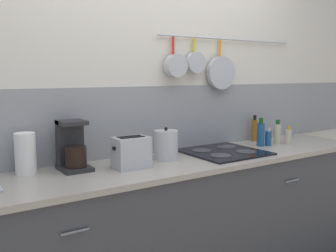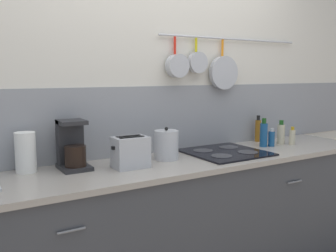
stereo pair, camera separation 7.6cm
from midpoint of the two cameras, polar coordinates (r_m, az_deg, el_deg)
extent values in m
cube|color=silver|center=(2.70, -1.76, 4.40)|extent=(7.20, 0.06, 2.60)
cube|color=gray|center=(2.71, -1.69, 1.02)|extent=(7.20, 0.07, 0.48)
cylinder|color=#B7BABF|center=(3.08, 10.60, 12.88)|extent=(1.36, 0.02, 0.02)
cylinder|color=red|center=(2.74, 1.86, 12.17)|extent=(0.02, 0.02, 0.12)
cylinder|color=#B7BABF|center=(2.71, 2.25, 9.14)|extent=(0.17, 0.07, 0.17)
cylinder|color=gold|center=(2.85, 5.09, 12.21)|extent=(0.02, 0.02, 0.10)
cylinder|color=#B7BABF|center=(2.83, 5.32, 9.61)|extent=(0.16, 0.04, 0.16)
cylinder|color=orange|center=(3.00, 9.04, 11.68)|extent=(0.02, 0.02, 0.13)
cylinder|color=#B7BABF|center=(2.98, 9.21, 8.00)|extent=(0.26, 0.04, 0.26)
cube|color=#3F4247|center=(2.61, 2.19, -15.36)|extent=(3.20, 0.57, 0.86)
cylinder|color=slate|center=(1.94, -13.37, -15.27)|extent=(0.14, 0.01, 0.01)
cylinder|color=slate|center=(2.83, 19.47, -8.05)|extent=(0.14, 0.01, 0.01)
cube|color=#A59E93|center=(2.47, 2.25, -5.73)|extent=(3.24, 0.61, 0.03)
cylinder|color=white|center=(2.30, -20.00, -3.79)|extent=(0.12, 0.12, 0.24)
cube|color=#262628|center=(2.32, -13.16, -6.12)|extent=(0.17, 0.22, 0.02)
cube|color=#262628|center=(2.35, -13.81, -2.56)|extent=(0.15, 0.08, 0.29)
cylinder|color=black|center=(2.27, -13.00, -4.47)|extent=(0.13, 0.13, 0.12)
cube|color=#262628|center=(2.29, -13.54, 0.57)|extent=(0.15, 0.16, 0.02)
cube|color=#B7BABF|center=(2.28, -4.80, -4.00)|extent=(0.21, 0.14, 0.19)
cube|color=black|center=(2.24, -4.54, -1.70)|extent=(0.16, 0.03, 0.00)
cube|color=black|center=(2.29, -5.11, -1.52)|extent=(0.16, 0.03, 0.00)
cube|color=black|center=(2.23, -7.41, -3.34)|extent=(0.02, 0.02, 0.02)
cylinder|color=#B7BABF|center=(2.50, 0.63, -2.90)|extent=(0.16, 0.16, 0.19)
sphere|color=black|center=(2.48, 0.63, -0.42)|extent=(0.02, 0.02, 0.02)
cube|color=black|center=(2.74, 9.50, -3.96)|extent=(0.53, 0.53, 0.01)
cylinder|color=#38383D|center=(2.59, 9.01, -4.51)|extent=(0.14, 0.14, 0.00)
cylinder|color=#38383D|center=(2.75, 12.85, -3.88)|extent=(0.14, 0.14, 0.00)
cylinder|color=#38383D|center=(2.75, 6.16, -3.72)|extent=(0.14, 0.14, 0.00)
cylinder|color=#38383D|center=(2.90, 9.94, -3.19)|extent=(0.14, 0.14, 0.00)
cylinder|color=navy|center=(3.03, 15.07, -1.34)|extent=(0.06, 0.06, 0.18)
cylinder|color=#194C19|center=(3.02, 15.14, 0.76)|extent=(0.03, 0.03, 0.04)
cylinder|color=navy|center=(3.07, 16.18, -1.90)|extent=(0.05, 0.05, 0.12)
cylinder|color=beige|center=(3.06, 16.23, -0.58)|extent=(0.03, 0.03, 0.03)
cylinder|color=#8C5919|center=(3.25, 14.20, -0.72)|extent=(0.05, 0.05, 0.18)
cylinder|color=black|center=(3.24, 14.27, 1.21)|extent=(0.03, 0.03, 0.04)
cylinder|color=#BFB799|center=(3.18, 17.49, -1.24)|extent=(0.06, 0.06, 0.16)
cylinder|color=#194C19|center=(3.16, 17.57, 0.52)|extent=(0.03, 0.03, 0.04)
cylinder|color=#BFB799|center=(3.19, 19.03, -1.63)|extent=(0.05, 0.05, 0.12)
cylinder|color=#B28C19|center=(3.18, 19.09, -0.34)|extent=(0.03, 0.03, 0.03)
camera|label=1|loc=(0.04, -89.09, 0.13)|focal=40.00mm
camera|label=2|loc=(0.04, 90.91, -0.13)|focal=40.00mm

